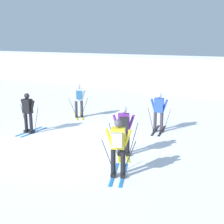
{
  "coord_description": "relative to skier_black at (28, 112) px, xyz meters",
  "views": [
    {
      "loc": [
        7.33,
        -8.08,
        3.8
      ],
      "look_at": [
        0.83,
        2.22,
        0.9
      ],
      "focal_mm": 47.86,
      "sensor_mm": 36.0,
      "label": 1
    }
  ],
  "objects": [
    {
      "name": "skier_blue",
      "position": [
        4.56,
        3.07,
        -0.0
      ],
      "size": [
        0.98,
        1.64,
        1.71
      ],
      "color": "black",
      "rests_on": "ground"
    },
    {
      "name": "skier_white",
      "position": [
        0.14,
        3.22,
        0.04
      ],
      "size": [
        1.39,
        1.4,
        1.71
      ],
      "color": "gold",
      "rests_on": "ground"
    },
    {
      "name": "skier_yellow",
      "position": [
        5.38,
        -1.62,
        0.04
      ],
      "size": [
        0.97,
        1.62,
        1.71
      ],
      "color": "#237AC6",
      "rests_on": "ground"
    },
    {
      "name": "ground_plane",
      "position": [
        2.12,
        -0.3,
        -0.92
      ],
      "size": [
        120.0,
        120.0,
        0.0
      ],
      "primitive_type": "plane",
      "color": "white"
    },
    {
      "name": "skier_black",
      "position": [
        0.0,
        0.0,
        0.0
      ],
      "size": [
        1.0,
        1.62,
        1.71
      ],
      "color": "#237AC6",
      "rests_on": "ground"
    },
    {
      "name": "skier_purple",
      "position": [
        4.69,
        -0.11,
        0.04
      ],
      "size": [
        1.17,
        1.55,
        1.71
      ],
      "color": "gold",
      "rests_on": "ground"
    },
    {
      "name": "far_snow_ridge",
      "position": [
        2.12,
        20.34,
        0.21
      ],
      "size": [
        80.0,
        6.79,
        2.24
      ],
      "primitive_type": "cube",
      "color": "white",
      "rests_on": "ground"
    }
  ]
}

